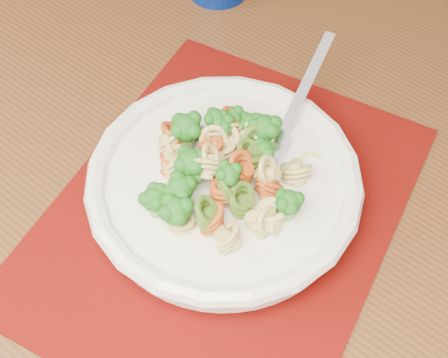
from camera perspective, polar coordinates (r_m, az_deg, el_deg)
name	(u,v)px	position (r m, az deg, el deg)	size (l,w,h in m)	color
dining_table	(149,285)	(0.70, -6.86, -9.59)	(1.73, 1.45, 0.74)	#543217
placemat	(224,213)	(0.62, -0.03, -3.13)	(0.41, 0.32, 0.00)	#5D0305
pasta_bowl	(224,185)	(0.61, 0.00, -0.52)	(0.27, 0.27, 0.05)	white
pasta_broccoli_heap	(224,175)	(0.59, 0.00, 0.34)	(0.23, 0.23, 0.06)	tan
fork	(277,146)	(0.62, 4.84, 3.03)	(0.19, 0.02, 0.01)	silver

